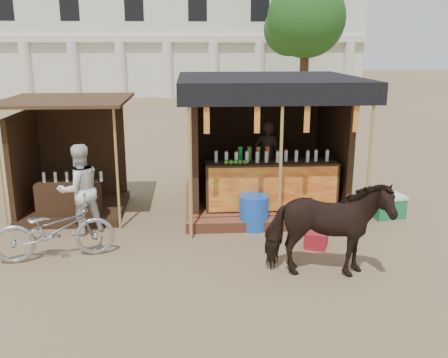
% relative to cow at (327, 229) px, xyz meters
% --- Properties ---
extents(ground, '(120.00, 120.00, 0.00)m').
position_rel_cow_xyz_m(ground, '(-1.41, 0.10, -0.76)').
color(ground, '#846B4C').
rests_on(ground, ground).
extents(main_stall, '(3.60, 3.61, 2.78)m').
position_rel_cow_xyz_m(main_stall, '(-0.41, 3.46, 0.26)').
color(main_stall, '#984D32').
rests_on(main_stall, ground).
extents(secondary_stall, '(2.40, 2.40, 2.38)m').
position_rel_cow_xyz_m(secondary_stall, '(-4.58, 3.34, 0.09)').
color(secondary_stall, '#352213').
rests_on(secondary_stall, ground).
extents(cow, '(1.89, 1.01, 1.53)m').
position_rel_cow_xyz_m(cow, '(0.00, 0.00, 0.00)').
color(cow, black).
rests_on(cow, ground).
extents(motorbike, '(2.00, 1.06, 1.00)m').
position_rel_cow_xyz_m(motorbike, '(-4.22, 0.96, -0.27)').
color(motorbike, '#999AA1').
rests_on(motorbike, ground).
extents(bystander, '(1.03, 0.98, 1.68)m').
position_rel_cow_xyz_m(bystander, '(-4.03, 2.10, 0.08)').
color(bystander, silver).
rests_on(bystander, ground).
extents(blue_barrel, '(0.69, 0.69, 0.65)m').
position_rel_cow_xyz_m(blue_barrel, '(-0.81, 2.10, -0.44)').
color(blue_barrel, blue).
rests_on(blue_barrel, ground).
extents(red_crate, '(0.50, 0.53, 0.28)m').
position_rel_cow_xyz_m(red_crate, '(0.16, 1.14, -0.62)').
color(red_crate, '#A31B26').
rests_on(red_crate, ground).
extents(cooler, '(0.71, 0.56, 0.46)m').
position_rel_cow_xyz_m(cooler, '(1.98, 2.56, -0.53)').
color(cooler, '#197240').
rests_on(cooler, ground).
extents(background_building, '(26.00, 7.45, 8.18)m').
position_rel_cow_xyz_m(background_building, '(-3.41, 30.04, 3.22)').
color(background_building, silver).
rests_on(background_building, ground).
extents(tree, '(4.50, 4.40, 7.00)m').
position_rel_cow_xyz_m(tree, '(4.40, 22.24, 3.87)').
color(tree, '#382314').
rests_on(tree, ground).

